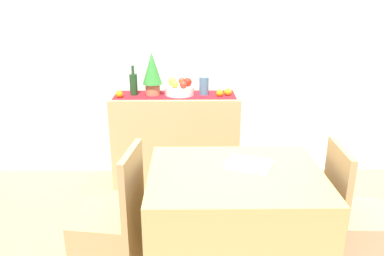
% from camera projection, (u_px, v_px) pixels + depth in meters
% --- Properties ---
extents(ground_plane, '(6.40, 6.40, 0.02)m').
position_uv_depth(ground_plane, '(195.00, 235.00, 3.01)').
color(ground_plane, '#A1805C').
rests_on(ground_plane, ground).
extents(room_wall_rear, '(6.40, 0.06, 2.70)m').
position_uv_depth(room_wall_rear, '(193.00, 41.00, 3.66)').
color(room_wall_rear, silver).
rests_on(room_wall_rear, ground).
extents(sideboard_console, '(1.19, 0.42, 0.88)m').
position_uv_depth(sideboard_console, '(176.00, 139.00, 3.72)').
color(sideboard_console, tan).
rests_on(sideboard_console, ground).
extents(table_runner, '(1.12, 0.32, 0.01)m').
position_uv_depth(table_runner, '(175.00, 95.00, 3.57)').
color(table_runner, maroon).
rests_on(table_runner, sideboard_console).
extents(fruit_bowl, '(0.27, 0.27, 0.08)m').
position_uv_depth(fruit_bowl, '(180.00, 91.00, 3.56)').
color(fruit_bowl, white).
rests_on(fruit_bowl, table_runner).
extents(apple_center, '(0.06, 0.06, 0.06)m').
position_uv_depth(apple_center, '(183.00, 85.00, 3.47)').
color(apple_center, '#A63121').
rests_on(apple_center, fruit_bowl).
extents(apple_right, '(0.06, 0.06, 0.06)m').
position_uv_depth(apple_right, '(175.00, 84.00, 3.49)').
color(apple_right, gold).
rests_on(apple_right, fruit_bowl).
extents(apple_left, '(0.06, 0.06, 0.06)m').
position_uv_depth(apple_left, '(182.00, 81.00, 3.62)').
color(apple_left, '#AB3C24').
rests_on(apple_left, fruit_bowl).
extents(apple_front, '(0.08, 0.08, 0.08)m').
position_uv_depth(apple_front, '(188.00, 82.00, 3.54)').
color(apple_front, red).
rests_on(apple_front, fruit_bowl).
extents(apple_upper, '(0.08, 0.08, 0.08)m').
position_uv_depth(apple_upper, '(172.00, 81.00, 3.58)').
color(apple_upper, '#8DB03E').
rests_on(apple_upper, fruit_bowl).
extents(wine_bottle, '(0.07, 0.07, 0.28)m').
position_uv_depth(wine_bottle, '(134.00, 84.00, 3.53)').
color(wine_bottle, '#1D4120').
rests_on(wine_bottle, sideboard_console).
extents(ceramic_vase, '(0.09, 0.09, 0.17)m').
position_uv_depth(ceramic_vase, '(204.00, 86.00, 3.55)').
color(ceramic_vase, slate).
rests_on(ceramic_vase, sideboard_console).
extents(potted_plant, '(0.18, 0.18, 0.39)m').
position_uv_depth(potted_plant, '(152.00, 72.00, 3.50)').
color(potted_plant, '#B46C4A').
rests_on(potted_plant, sideboard_console).
extents(orange_loose_mid, '(0.07, 0.07, 0.07)m').
position_uv_depth(orange_loose_mid, '(220.00, 93.00, 3.51)').
color(orange_loose_mid, orange).
rests_on(orange_loose_mid, sideboard_console).
extents(orange_loose_end, '(0.07, 0.07, 0.07)m').
position_uv_depth(orange_loose_end, '(119.00, 94.00, 3.47)').
color(orange_loose_end, orange).
rests_on(orange_loose_end, sideboard_console).
extents(orange_loose_far, '(0.07, 0.07, 0.07)m').
position_uv_depth(orange_loose_far, '(228.00, 92.00, 3.54)').
color(orange_loose_far, orange).
rests_on(orange_loose_far, sideboard_console).
extents(dining_table, '(1.08, 0.84, 0.74)m').
position_uv_depth(dining_table, '(234.00, 224.00, 2.48)').
color(dining_table, tan).
rests_on(dining_table, ground).
extents(open_book, '(0.34, 0.30, 0.02)m').
position_uv_depth(open_book, '(249.00, 164.00, 2.45)').
color(open_book, white).
rests_on(open_book, dining_table).
extents(chair_near_window, '(0.45, 0.45, 0.90)m').
position_uv_depth(chair_near_window, '(111.00, 239.00, 2.51)').
color(chair_near_window, tan).
rests_on(chair_near_window, ground).
extents(chair_by_corner, '(0.41, 0.41, 0.90)m').
position_uv_depth(chair_by_corner, '(355.00, 237.00, 2.53)').
color(chair_by_corner, tan).
rests_on(chair_by_corner, ground).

